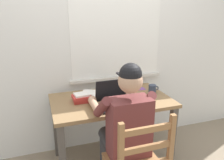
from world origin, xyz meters
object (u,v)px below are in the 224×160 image
at_px(coffee_mug_white, 125,89).
at_px(landscape_photo_print, 139,89).
at_px(laptop, 115,100).
at_px(computer_mouse, 141,103).
at_px(desk, 111,109).
at_px(seated_person, 124,124).
at_px(coffee_mug_dark, 152,89).
at_px(book_stack_main, 82,98).

distance_m(coffee_mug_white, landscape_photo_print, 0.23).
height_order(laptop, coffee_mug_white, laptop).
xyz_separation_m(computer_mouse, coffee_mug_white, (-0.03, 0.34, 0.03)).
bearing_deg(desk, seated_person, -93.56).
height_order(coffee_mug_dark, book_stack_main, coffee_mug_dark).
distance_m(seated_person, landscape_photo_print, 0.76).
bearing_deg(desk, coffee_mug_dark, 1.21).
relative_size(computer_mouse, landscape_photo_print, 0.77).
xyz_separation_m(coffee_mug_dark, landscape_photo_print, (-0.07, 0.17, -0.05)).
bearing_deg(seated_person, desk, 86.44).
height_order(seated_person, landscape_photo_print, seated_person).
relative_size(desk, coffee_mug_white, 10.47).
bearing_deg(computer_mouse, seated_person, -140.29).
height_order(desk, computer_mouse, computer_mouse).
bearing_deg(landscape_photo_print, laptop, -138.40).
bearing_deg(landscape_photo_print, seated_person, -122.18).
relative_size(coffee_mug_white, landscape_photo_print, 0.89).
xyz_separation_m(computer_mouse, landscape_photo_print, (0.18, 0.41, -0.02)).
xyz_separation_m(computer_mouse, book_stack_main, (-0.52, 0.26, 0.02)).
relative_size(laptop, coffee_mug_dark, 2.77).
xyz_separation_m(coffee_mug_white, coffee_mug_dark, (0.28, -0.10, 0.00)).
bearing_deg(coffee_mug_white, landscape_photo_print, 19.61).
bearing_deg(desk, laptop, -96.09).
bearing_deg(book_stack_main, coffee_mug_dark, -1.81).
xyz_separation_m(computer_mouse, coffee_mug_dark, (0.25, 0.24, 0.03)).
bearing_deg(computer_mouse, coffee_mug_white, 95.14).
distance_m(desk, coffee_mug_white, 0.27).
xyz_separation_m(coffee_mug_white, landscape_photo_print, (0.21, 0.08, -0.04)).
xyz_separation_m(seated_person, coffee_mug_dark, (0.50, 0.44, 0.11)).
xyz_separation_m(laptop, coffee_mug_white, (0.21, 0.26, -0.01)).
xyz_separation_m(seated_person, computer_mouse, (0.25, 0.21, 0.08)).
height_order(desk, laptop, laptop).
distance_m(computer_mouse, book_stack_main, 0.58).
relative_size(seated_person, coffee_mug_dark, 10.49).
bearing_deg(seated_person, book_stack_main, 119.70).
relative_size(seated_person, computer_mouse, 12.48).
xyz_separation_m(desk, laptop, (-0.02, -0.16, 0.17)).
bearing_deg(coffee_mug_dark, laptop, -161.41).
bearing_deg(landscape_photo_print, book_stack_main, -165.17).
bearing_deg(seated_person, computer_mouse, 39.71).
bearing_deg(desk, book_stack_main, 173.33).
bearing_deg(landscape_photo_print, coffee_mug_white, -157.61).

